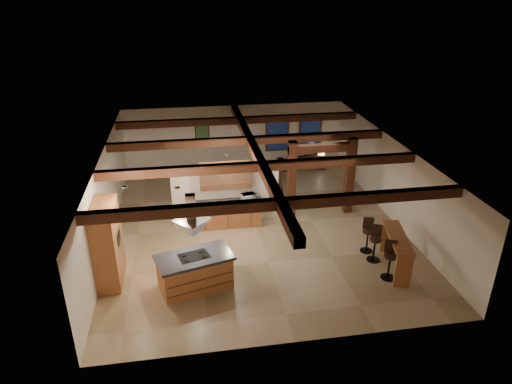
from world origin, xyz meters
TOP-DOWN VIEW (x-y plane):
  - ground at (0.00, 0.00)m, footprint 12.00×12.00m
  - room_walls at (0.00, 0.00)m, footprint 12.00×12.00m
  - ceiling_beams at (0.00, 0.00)m, footprint 10.00×12.00m
  - timber_posts at (2.50, 0.50)m, footprint 2.50×0.30m
  - partition_wall at (-1.00, 0.50)m, footprint 3.80×0.18m
  - pantry_cabinet at (-4.67, -2.60)m, footprint 0.67×1.60m
  - back_counter at (-1.00, 0.11)m, footprint 2.50×0.66m
  - upper_display_cabinet at (-1.00, 0.31)m, footprint 1.80×0.36m
  - range_hood at (-2.28, -3.37)m, footprint 1.10×1.10m
  - back_windows at (2.80, 5.93)m, footprint 2.70×0.07m
  - framed_art at (-1.50, 5.94)m, footprint 0.65×0.05m
  - recessed_cans at (-2.53, -1.93)m, footprint 3.16×2.46m
  - kitchen_island at (-2.28, -3.37)m, footprint 2.32×1.64m
  - dining_table at (0.63, 2.91)m, footprint 1.75×1.18m
  - sofa at (3.08, 5.36)m, footprint 2.29×1.19m
  - microwave at (-0.24, 0.11)m, footprint 0.52×0.41m
  - bar_counter at (3.73, -3.36)m, footprint 0.94×2.14m
  - side_table at (3.92, 5.00)m, footprint 0.53×0.53m
  - table_lamp at (3.92, 5.00)m, footprint 0.30×0.30m
  - bar_stool_a at (3.33, -3.82)m, footprint 0.43×0.45m
  - bar_stool_b at (3.28, -2.84)m, footprint 0.44×0.45m
  - bar_stool_c at (3.26, -2.30)m, footprint 0.41×0.43m
  - dining_chairs at (0.63, 2.91)m, footprint 1.73×1.73m

SIDE VIEW (x-z plane):
  - ground at x=0.00m, z-range 0.00..0.00m
  - side_table at x=3.92m, z-range 0.00..0.51m
  - dining_table at x=0.63m, z-range 0.00..0.57m
  - sofa at x=3.08m, z-range 0.00..0.64m
  - back_counter at x=-1.00m, z-range 0.01..0.95m
  - kitchen_island at x=-2.28m, z-range 0.00..1.04m
  - dining_chairs at x=0.63m, z-range 0.01..1.10m
  - bar_stool_c at x=3.26m, z-range 0.01..1.15m
  - bar_stool_b at x=3.28m, z-range 0.01..1.18m
  - bar_stool_a at x=3.33m, z-range 0.01..1.19m
  - bar_counter at x=3.73m, z-range 0.19..1.28m
  - table_lamp at x=3.92m, z-range 0.58..0.94m
  - microwave at x=-0.24m, z-range 0.94..1.20m
  - partition_wall at x=-1.00m, z-range 0.00..2.20m
  - pantry_cabinet at x=-4.67m, z-range 0.00..2.40m
  - back_windows at x=2.80m, z-range 0.65..2.35m
  - framed_art at x=-1.50m, z-range 1.27..2.12m
  - timber_posts at x=2.50m, z-range 0.31..3.21m
  - room_walls at x=0.00m, z-range -4.22..7.78m
  - range_hood at x=-2.28m, z-range 1.08..2.48m
  - upper_display_cabinet at x=-1.00m, z-range 1.37..2.33m
  - ceiling_beams at x=0.00m, z-range 2.62..2.90m
  - recessed_cans at x=-2.53m, z-range 2.85..2.89m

